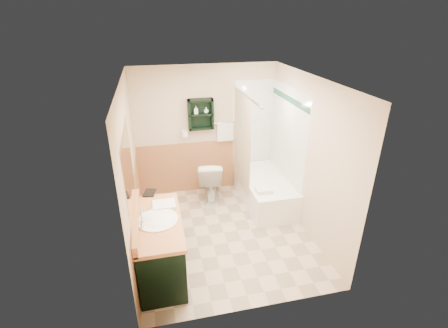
% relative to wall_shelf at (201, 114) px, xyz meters
% --- Properties ---
extents(floor, '(3.00, 3.00, 0.00)m').
position_rel_wall_shelf_xyz_m(floor, '(0.10, -1.41, -1.55)').
color(floor, beige).
rests_on(floor, ground).
extents(back_wall, '(2.60, 0.04, 2.40)m').
position_rel_wall_shelf_xyz_m(back_wall, '(0.10, 0.11, -0.35)').
color(back_wall, beige).
rests_on(back_wall, ground).
extents(left_wall, '(0.04, 3.00, 2.40)m').
position_rel_wall_shelf_xyz_m(left_wall, '(-1.22, -1.41, -0.35)').
color(left_wall, beige).
rests_on(left_wall, ground).
extents(right_wall, '(0.04, 3.00, 2.40)m').
position_rel_wall_shelf_xyz_m(right_wall, '(1.42, -1.41, -0.35)').
color(right_wall, beige).
rests_on(right_wall, ground).
extents(ceiling, '(2.60, 3.00, 0.04)m').
position_rel_wall_shelf_xyz_m(ceiling, '(0.10, -1.41, 0.87)').
color(ceiling, white).
rests_on(ceiling, back_wall).
extents(wainscot_left, '(2.98, 2.98, 1.00)m').
position_rel_wall_shelf_xyz_m(wainscot_left, '(-1.19, -1.41, -1.05)').
color(wainscot_left, tan).
rests_on(wainscot_left, left_wall).
extents(wainscot_back, '(2.58, 2.58, 1.00)m').
position_rel_wall_shelf_xyz_m(wainscot_back, '(0.10, 0.08, -1.05)').
color(wainscot_back, tan).
rests_on(wainscot_back, back_wall).
extents(mirror_frame, '(1.30, 1.30, 1.00)m').
position_rel_wall_shelf_xyz_m(mirror_frame, '(-1.17, -1.96, -0.05)').
color(mirror_frame, olive).
rests_on(mirror_frame, left_wall).
extents(mirror_glass, '(1.20, 1.20, 0.90)m').
position_rel_wall_shelf_xyz_m(mirror_glass, '(-1.17, -1.96, -0.05)').
color(mirror_glass, white).
rests_on(mirror_glass, left_wall).
extents(tile_right, '(1.50, 1.50, 2.10)m').
position_rel_wall_shelf_xyz_m(tile_right, '(1.38, -0.66, -0.50)').
color(tile_right, white).
rests_on(tile_right, right_wall).
extents(tile_back, '(0.95, 0.95, 2.10)m').
position_rel_wall_shelf_xyz_m(tile_back, '(1.13, 0.07, -0.50)').
color(tile_back, white).
rests_on(tile_back, back_wall).
extents(tile_accent, '(1.50, 1.50, 0.10)m').
position_rel_wall_shelf_xyz_m(tile_accent, '(1.37, -0.66, 0.35)').
color(tile_accent, '#14462C').
rests_on(tile_accent, right_wall).
extents(wall_shelf, '(0.45, 0.15, 0.55)m').
position_rel_wall_shelf_xyz_m(wall_shelf, '(0.00, 0.00, 0.00)').
color(wall_shelf, black).
rests_on(wall_shelf, back_wall).
extents(hair_dryer, '(0.10, 0.24, 0.18)m').
position_rel_wall_shelf_xyz_m(hair_dryer, '(-0.30, 0.02, -0.35)').
color(hair_dryer, white).
rests_on(hair_dryer, back_wall).
extents(towel_bar, '(0.40, 0.06, 0.40)m').
position_rel_wall_shelf_xyz_m(towel_bar, '(0.45, 0.04, -0.20)').
color(towel_bar, white).
rests_on(towel_bar, back_wall).
extents(curtain_rod, '(0.03, 1.60, 0.03)m').
position_rel_wall_shelf_xyz_m(curtain_rod, '(0.63, -0.66, 0.45)').
color(curtain_rod, silver).
rests_on(curtain_rod, back_wall).
extents(shower_curtain, '(1.05, 1.05, 1.70)m').
position_rel_wall_shelf_xyz_m(shower_curtain, '(0.63, -0.48, -0.40)').
color(shower_curtain, '#C5B395').
rests_on(shower_curtain, curtain_rod).
extents(vanity, '(0.59, 1.29, 0.82)m').
position_rel_wall_shelf_xyz_m(vanity, '(-0.89, -2.04, -1.14)').
color(vanity, black).
rests_on(vanity, ground).
extents(bathtub, '(0.76, 1.50, 0.50)m').
position_rel_wall_shelf_xyz_m(bathtub, '(1.03, -0.69, -1.30)').
color(bathtub, white).
rests_on(bathtub, ground).
extents(toilet, '(0.55, 0.83, 0.75)m').
position_rel_wall_shelf_xyz_m(toilet, '(0.10, -0.27, -1.17)').
color(toilet, white).
rests_on(toilet, ground).
extents(counter_towel, '(0.30, 0.24, 0.04)m').
position_rel_wall_shelf_xyz_m(counter_towel, '(-0.79, -1.72, -0.71)').
color(counter_towel, white).
rests_on(counter_towel, vanity).
extents(vanity_book, '(0.17, 0.06, 0.22)m').
position_rel_wall_shelf_xyz_m(vanity_book, '(-1.06, -1.32, -0.62)').
color(vanity_book, black).
rests_on(vanity_book, vanity).
extents(tub_towel, '(0.26, 0.22, 0.07)m').
position_rel_wall_shelf_xyz_m(tub_towel, '(0.83, -1.14, -1.01)').
color(tub_towel, white).
rests_on(tub_towel, bathtub).
extents(soap_bottle_a, '(0.10, 0.15, 0.07)m').
position_rel_wall_shelf_xyz_m(soap_bottle_a, '(-0.08, -0.01, 0.05)').
color(soap_bottle_a, white).
rests_on(soap_bottle_a, wall_shelf).
extents(soap_bottle_b, '(0.10, 0.12, 0.08)m').
position_rel_wall_shelf_xyz_m(soap_bottle_b, '(0.10, -0.01, 0.06)').
color(soap_bottle_b, white).
rests_on(soap_bottle_b, wall_shelf).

